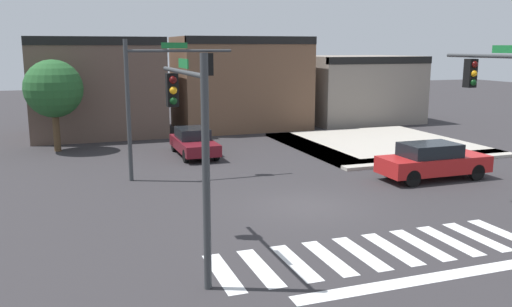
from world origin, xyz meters
TOP-DOWN VIEW (x-y plane):
  - ground_plane at (0.00, 0.00)m, footprint 120.00×120.00m
  - crosswalk_near at (0.00, -4.50)m, footprint 9.36×2.55m
  - curb_corner_northeast at (8.49, 9.42)m, footprint 10.00×10.60m
  - storefront_row at (2.95, 19.25)m, footprint 27.11×7.03m
  - traffic_signal_northwest at (-3.95, 5.95)m, footprint 4.56×0.32m
  - traffic_signal_southwest at (-5.01, -3.47)m, footprint 0.32×4.89m
  - car_red at (6.71, 1.91)m, footprint 4.76×1.81m
  - car_maroon at (-1.75, 10.37)m, footprint 1.76×4.43m
  - roadside_tree at (-8.50, 14.00)m, footprint 3.09×3.09m

SIDE VIEW (x-z plane):
  - ground_plane at x=0.00m, z-range 0.00..0.00m
  - crosswalk_near at x=0.00m, z-range 0.00..0.01m
  - curb_corner_northeast at x=8.49m, z-range 0.00..0.15m
  - car_maroon at x=-1.75m, z-range 0.01..1.42m
  - car_red at x=6.71m, z-range 0.02..1.59m
  - storefront_row at x=2.95m, z-range -0.20..6.06m
  - roadside_tree at x=-8.50m, z-range 0.90..5.85m
  - traffic_signal_southwest at x=-5.01m, z-range 1.01..6.47m
  - traffic_signal_northwest at x=-3.95m, z-range 1.08..6.99m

